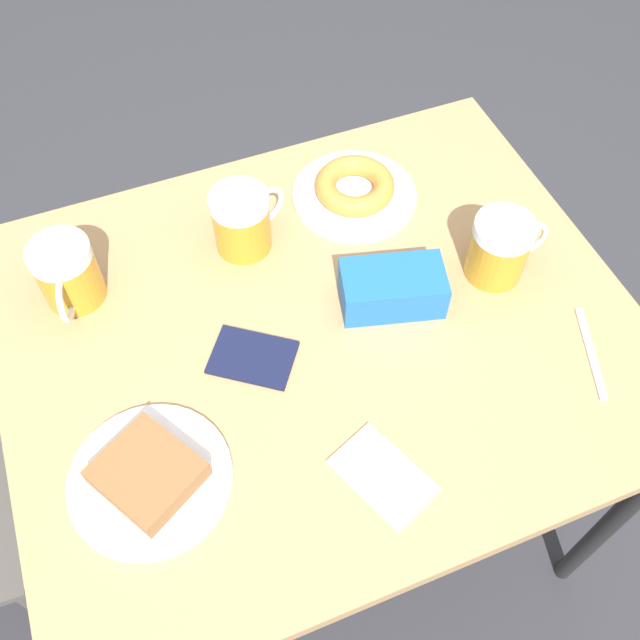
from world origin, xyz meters
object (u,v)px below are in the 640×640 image
at_px(beer_mug_right, 243,220).
at_px(napkin_folded, 383,475).
at_px(plate_with_donut, 355,190).
at_px(passport_near_edge, 253,357).
at_px(fork, 591,353).
at_px(blue_pouch, 392,288).
at_px(plate_with_cake, 149,476).
at_px(beer_mug_center, 67,274).
at_px(beer_mug_left, 501,248).

xyz_separation_m(beer_mug_right, napkin_folded, (-0.47, -0.04, -0.05)).
height_order(beer_mug_right, napkin_folded, beer_mug_right).
distance_m(plate_with_donut, napkin_folded, 0.53).
bearing_deg(passport_near_edge, plate_with_donut, -47.47).
distance_m(fork, blue_pouch, 0.32).
relative_size(plate_with_donut, napkin_folded, 1.39).
xyz_separation_m(beer_mug_right, fork, (-0.41, -0.43, -0.06)).
xyz_separation_m(plate_with_cake, beer_mug_center, (0.36, 0.03, 0.04)).
distance_m(beer_mug_left, passport_near_edge, 0.43).
relative_size(plate_with_cake, beer_mug_center, 1.65).
distance_m(napkin_folded, blue_pouch, 0.30).
bearing_deg(napkin_folded, plate_with_donut, -18.91).
distance_m(plate_with_cake, plate_with_donut, 0.62).
relative_size(plate_with_donut, beer_mug_left, 1.61).
bearing_deg(beer_mug_left, napkin_folded, 129.14).
xyz_separation_m(beer_mug_center, beer_mug_right, (0.01, -0.29, 0.00)).
xyz_separation_m(plate_with_cake, napkin_folded, (-0.11, -0.30, -0.01)).
xyz_separation_m(fork, blue_pouch, (0.21, 0.25, 0.03)).
distance_m(beer_mug_right, passport_near_edge, 0.24).
height_order(plate_with_cake, beer_mug_center, beer_mug_center).
bearing_deg(fork, beer_mug_left, 16.43).
xyz_separation_m(plate_with_cake, passport_near_edge, (0.14, -0.19, -0.01)).
height_order(beer_mug_center, blue_pouch, beer_mug_center).
bearing_deg(plate_with_donut, beer_mug_center, 94.14).
bearing_deg(beer_mug_right, fork, -133.85).
bearing_deg(plate_with_cake, passport_near_edge, -55.02).
height_order(napkin_folded, fork, same).
height_order(plate_with_cake, blue_pouch, blue_pouch).
bearing_deg(blue_pouch, beer_mug_left, -91.88).
height_order(plate_with_donut, fork, plate_with_donut).
bearing_deg(beer_mug_left, blue_pouch, 88.12).
bearing_deg(beer_mug_left, fork, -163.57).
distance_m(beer_mug_center, passport_near_edge, 0.32).
bearing_deg(passport_near_edge, beer_mug_center, 46.02).
xyz_separation_m(plate_with_donut, beer_mug_left, (-0.24, -0.15, 0.04)).
xyz_separation_m(napkin_folded, blue_pouch, (0.27, -0.14, 0.03)).
distance_m(beer_mug_right, fork, 0.59).
bearing_deg(plate_with_donut, blue_pouch, 171.16).
xyz_separation_m(plate_with_cake, beer_mug_right, (0.36, -0.26, 0.04)).
bearing_deg(fork, passport_near_edge, 69.40).
height_order(beer_mug_center, beer_mug_right, same).
xyz_separation_m(plate_with_donut, passport_near_edge, (-0.26, 0.28, -0.02)).
bearing_deg(beer_mug_left, plate_with_cake, 103.57).
xyz_separation_m(plate_with_donut, beer_mug_right, (-0.03, 0.22, 0.04)).
bearing_deg(blue_pouch, plate_with_donut, -8.84).
xyz_separation_m(plate_with_donut, fork, (-0.44, -0.21, -0.02)).
relative_size(plate_with_donut, blue_pouch, 1.24).
bearing_deg(napkin_folded, beer_mug_right, 5.36).
bearing_deg(fork, beer_mug_right, 46.15).
xyz_separation_m(beer_mug_left, fork, (-0.20, -0.06, -0.06)).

